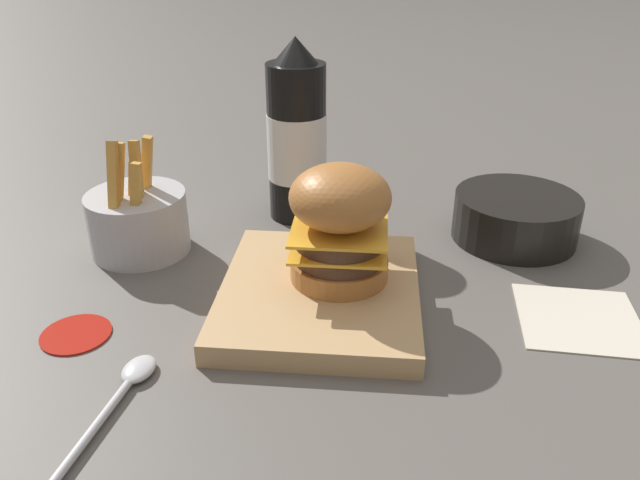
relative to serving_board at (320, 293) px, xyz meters
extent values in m
plane|color=#5B5651|center=(0.04, -0.08, -0.01)|extent=(6.00, 6.00, 0.00)
cube|color=tan|center=(0.00, 0.00, 0.00)|extent=(0.23, 0.20, 0.02)
cylinder|color=#AD6B33|center=(0.02, -0.02, 0.02)|extent=(0.10, 0.10, 0.02)
cylinder|color=#4C3323|center=(0.02, -0.02, 0.04)|extent=(0.09, 0.09, 0.02)
cube|color=gold|center=(0.02, -0.02, 0.05)|extent=(0.10, 0.10, 0.00)
cylinder|color=#4C3323|center=(0.02, -0.02, 0.06)|extent=(0.09, 0.09, 0.02)
cube|color=gold|center=(0.02, -0.02, 0.07)|extent=(0.10, 0.10, 0.00)
ellipsoid|color=#AD6B33|center=(0.02, -0.02, 0.10)|extent=(0.10, 0.10, 0.06)
cylinder|color=black|center=(0.21, 0.05, 0.09)|extent=(0.07, 0.07, 0.20)
cylinder|color=silver|center=(0.21, 0.05, 0.08)|extent=(0.08, 0.08, 0.08)
cone|color=black|center=(0.21, 0.05, 0.20)|extent=(0.06, 0.06, 0.03)
cylinder|color=#B7B7BC|center=(0.10, 0.22, 0.02)|extent=(0.12, 0.12, 0.07)
cube|color=gold|center=(0.10, 0.22, 0.07)|extent=(0.01, 0.02, 0.08)
cube|color=gold|center=(0.07, 0.21, 0.07)|extent=(0.02, 0.02, 0.08)
cube|color=gold|center=(0.08, 0.23, 0.08)|extent=(0.03, 0.02, 0.09)
cube|color=gold|center=(0.07, 0.23, 0.08)|extent=(0.04, 0.01, 0.10)
cube|color=gold|center=(0.10, 0.22, 0.07)|extent=(0.01, 0.02, 0.07)
cube|color=gold|center=(0.09, 0.22, 0.08)|extent=(0.03, 0.01, 0.09)
cube|color=gold|center=(0.12, 0.21, 0.08)|extent=(0.02, 0.03, 0.09)
cylinder|color=black|center=(0.17, -0.23, 0.02)|extent=(0.15, 0.15, 0.06)
cylinder|color=#CC4C33|center=(0.17, -0.23, 0.04)|extent=(0.12, 0.12, 0.01)
cylinder|color=silver|center=(-0.21, 0.16, -0.01)|extent=(0.12, 0.02, 0.01)
ellipsoid|color=silver|center=(-0.13, 0.15, -0.01)|extent=(0.04, 0.03, 0.01)
cylinder|color=#B21E14|center=(-0.08, 0.23, -0.01)|extent=(0.07, 0.07, 0.00)
cube|color=beige|center=(-0.01, -0.26, -0.01)|extent=(0.12, 0.12, 0.00)
camera|label=1|loc=(-0.54, -0.05, 0.34)|focal=35.00mm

